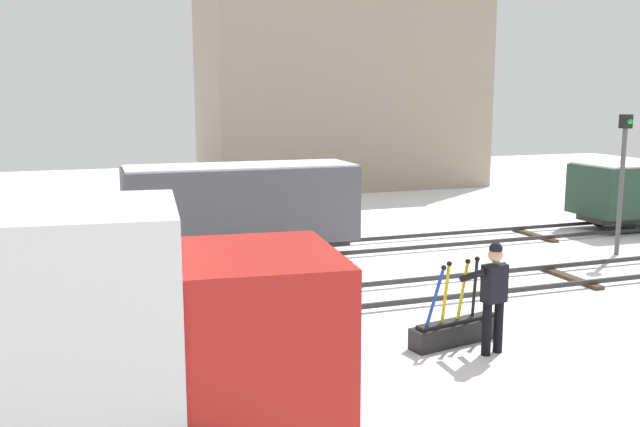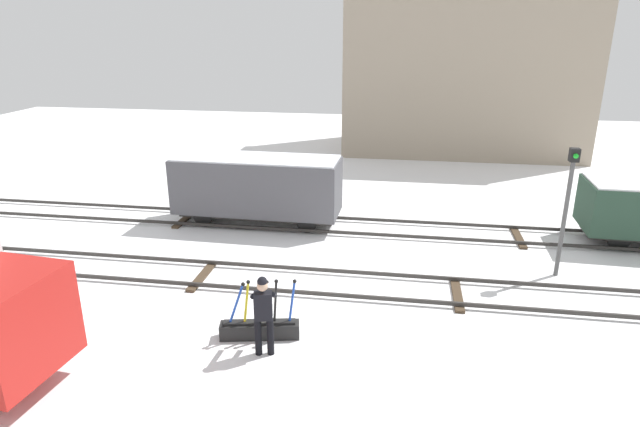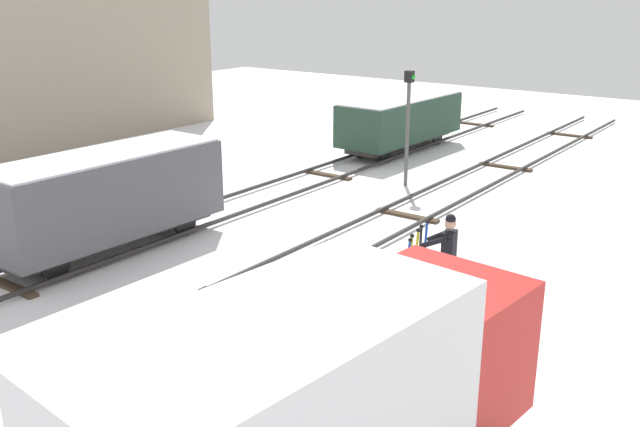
# 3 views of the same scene
# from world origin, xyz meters

# --- Properties ---
(ground_plane) EXTENTS (60.00, 60.00, 0.00)m
(ground_plane) POSITION_xyz_m (0.00, 0.00, 0.00)
(ground_plane) COLOR white
(track_main_line) EXTENTS (44.00, 1.94, 0.18)m
(track_main_line) POSITION_xyz_m (0.00, 0.00, 0.11)
(track_main_line) COLOR #2D2B28
(track_main_line) RESTS_ON ground_plane
(track_siding_near) EXTENTS (44.00, 1.94, 0.18)m
(track_siding_near) POSITION_xyz_m (0.00, 4.46, 0.11)
(track_siding_near) COLOR #2D2B28
(track_siding_near) RESTS_ON ground_plane
(switch_lever_frame) EXTENTS (1.84, 0.70, 1.45)m
(switch_lever_frame) POSITION_xyz_m (-1.09, -2.78, 0.25)
(switch_lever_frame) COLOR black
(switch_lever_frame) RESTS_ON ground_plane
(rail_worker) EXTENTS (0.63, 0.73, 1.85)m
(rail_worker) POSITION_xyz_m (-0.83, -3.38, 1.06)
(rail_worker) COLOR black
(rail_worker) RESTS_ON ground_plane
(delivery_truck) EXTENTS (6.50, 2.94, 3.02)m
(delivery_truck) POSITION_xyz_m (-7.65, -5.19, 1.69)
(delivery_truck) COLOR #B21E19
(delivery_truck) RESTS_ON ground_plane
(signal_post) EXTENTS (0.24, 0.32, 3.69)m
(signal_post) POSITION_xyz_m (6.40, 1.69, 2.27)
(signal_post) COLOR #4C4C4C
(signal_post) RESTS_ON ground_plane
(apartment_building) EXTENTS (12.93, 6.29, 10.02)m
(apartment_building) POSITION_xyz_m (4.95, 18.20, 5.02)
(apartment_building) COLOR gray
(apartment_building) RESTS_ON ground_plane
(freight_car_back_track) EXTENTS (5.84, 2.04, 2.45)m
(freight_car_back_track) POSITION_xyz_m (-3.10, 4.46, 1.40)
(freight_car_back_track) COLOR #2D2B28
(freight_car_back_track) RESTS_ON ground_plane
(freight_car_mid_siding) EXTENTS (6.07, 2.26, 2.10)m
(freight_car_mid_siding) POSITION_xyz_m (10.78, 4.46, 1.23)
(freight_car_mid_siding) COLOR #2D2B28
(freight_car_mid_siding) RESTS_ON ground_plane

